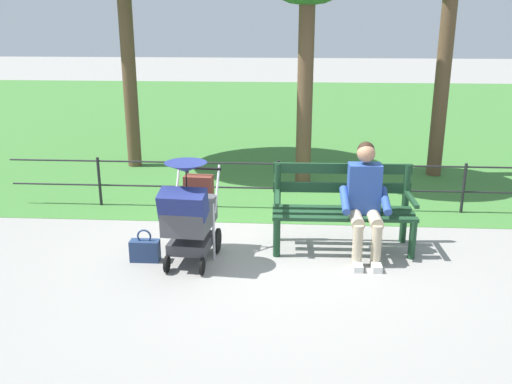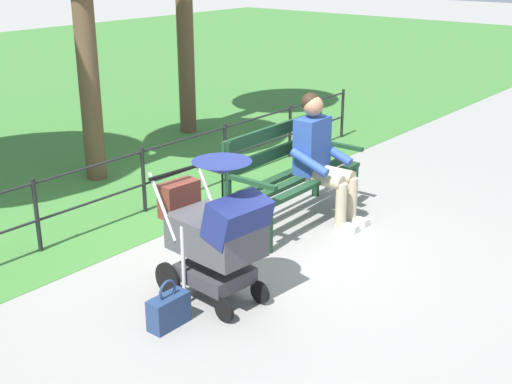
# 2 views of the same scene
# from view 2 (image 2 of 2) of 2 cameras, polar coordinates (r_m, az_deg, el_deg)

# --- Properties ---
(ground_plane) EXTENTS (60.00, 60.00, 0.00)m
(ground_plane) POSITION_cam_2_polar(r_m,az_deg,el_deg) (6.21, -0.71, -4.68)
(ground_plane) COLOR gray
(park_bench) EXTENTS (1.61, 0.63, 0.96)m
(park_bench) POSITION_cam_2_polar(r_m,az_deg,el_deg) (6.65, 2.82, 1.88)
(park_bench) COLOR #193D23
(park_bench) RESTS_ON ground
(person_on_bench) EXTENTS (0.54, 0.74, 1.28)m
(person_on_bench) POSITION_cam_2_polar(r_m,az_deg,el_deg) (6.66, 5.52, 3.19)
(person_on_bench) COLOR tan
(person_on_bench) RESTS_ON ground
(stroller) EXTENTS (0.57, 0.92, 1.15)m
(stroller) POSITION_cam_2_polar(r_m,az_deg,el_deg) (5.08, -3.37, -3.20)
(stroller) COLOR black
(stroller) RESTS_ON ground
(handbag) EXTENTS (0.32, 0.14, 0.37)m
(handbag) POSITION_cam_2_polar(r_m,az_deg,el_deg) (4.98, -7.40, -9.89)
(handbag) COLOR navy
(handbag) RESTS_ON ground
(park_fence) EXTENTS (7.57, 0.04, 0.70)m
(park_fence) POSITION_cam_2_polar(r_m,az_deg,el_deg) (7.15, -7.89, 2.12)
(park_fence) COLOR black
(park_fence) RESTS_ON ground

